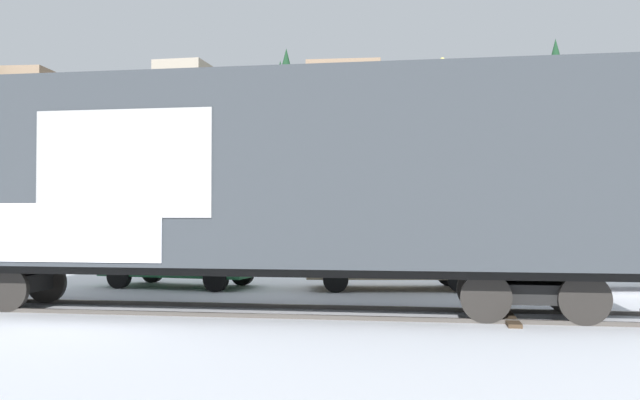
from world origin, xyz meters
The scene contains 8 objects.
ground_plane centered at (0.00, 0.00, 0.00)m, with size 260.00×260.00×0.00m, color silver.
track centered at (-0.81, -0.03, 0.04)m, with size 60.01×4.41×0.08m.
freight_car centered at (-1.49, 0.00, 2.73)m, with size 15.67×3.71×4.87m.
flagpole centered at (2.96, 11.89, 5.11)m, with size 1.58×0.79×7.76m.
hillside centered at (-0.01, 58.96, 6.47)m, with size 119.21×43.27×17.80m.
parked_car_green centered at (-4.29, 4.68, 0.82)m, with size 4.42×2.52×1.62m.
parked_car_tan centered at (1.50, 4.77, 0.86)m, with size 4.80×2.33×1.73m.
parked_car_white centered at (7.23, 5.04, 0.89)m, with size 4.76×2.30×1.79m.
Camera 1 is at (1.57, -13.52, 1.92)m, focal length 38.38 mm.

